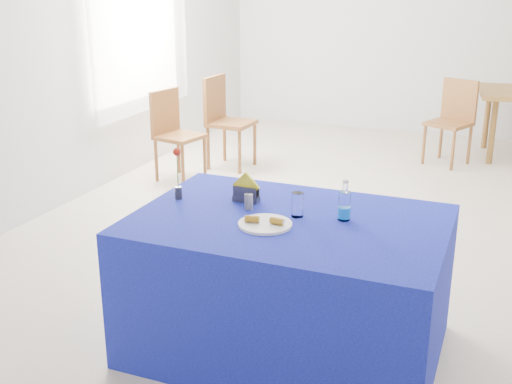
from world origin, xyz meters
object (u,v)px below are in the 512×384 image
(chair_bg_left, at_px, (453,116))
(chair_win_a, at_px, (173,128))
(plate, at_px, (265,224))
(water_bottle, at_px, (344,207))
(blue_table, at_px, (288,285))
(chair_win_b, at_px, (224,115))

(chair_bg_left, distance_m, chair_win_a, 3.00)
(chair_bg_left, xyz_separation_m, chair_win_a, (-2.51, -1.63, -0.01))
(plate, relative_size, water_bottle, 1.27)
(plate, bearing_deg, water_bottle, 33.72)
(blue_table, distance_m, chair_win_b, 3.59)
(water_bottle, bearing_deg, chair_bg_left, 87.71)
(chair_bg_left, height_order, chair_win_a, chair_bg_left)
(water_bottle, bearing_deg, chair_win_a, 134.10)
(blue_table, relative_size, chair_bg_left, 1.77)
(water_bottle, distance_m, chair_win_a, 3.39)
(chair_bg_left, bearing_deg, chair_win_a, -122.95)
(plate, bearing_deg, chair_win_b, 117.97)
(blue_table, distance_m, chair_win_a, 3.27)
(chair_win_a, relative_size, chair_win_b, 0.93)
(plate, height_order, chair_win_a, chair_win_a)
(plate, xyz_separation_m, chair_win_a, (-2.00, 2.65, -0.25))
(water_bottle, distance_m, chair_win_b, 3.67)
(water_bottle, bearing_deg, plate, -146.28)
(plate, height_order, water_bottle, water_bottle)
(blue_table, relative_size, water_bottle, 7.44)
(plate, xyz_separation_m, chair_win_b, (-1.72, 3.24, -0.21))
(chair_win_a, bearing_deg, blue_table, -128.71)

